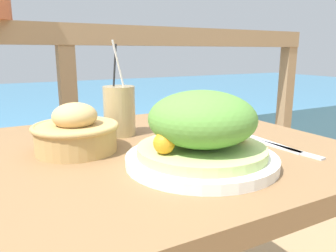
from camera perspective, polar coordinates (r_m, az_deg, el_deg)
name	(u,v)px	position (r m, az deg, el deg)	size (l,w,h in m)	color
patio_table	(145,193)	(0.81, -4.11, -11.48)	(0.91, 0.76, 0.72)	olive
railing_fence	(67,86)	(1.52, -17.11, 6.74)	(2.80, 0.08, 1.06)	#937551
sea_backdrop	(24,117)	(4.05, -23.85, 1.42)	(12.00, 4.00, 0.43)	teal
salad_plate	(202,133)	(0.64, 5.92, -1.25)	(0.30, 0.30, 0.15)	white
drink_glass	(119,111)	(0.87, -8.46, 2.68)	(0.08, 0.09, 0.25)	tan
bread_basket	(76,132)	(0.75, -15.75, -1.02)	(0.19, 0.19, 0.11)	tan
fork	(271,143)	(0.82, 17.57, -2.92)	(0.02, 0.18, 0.00)	silver
knife	(286,149)	(0.79, 19.82, -3.76)	(0.04, 0.18, 0.00)	silver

